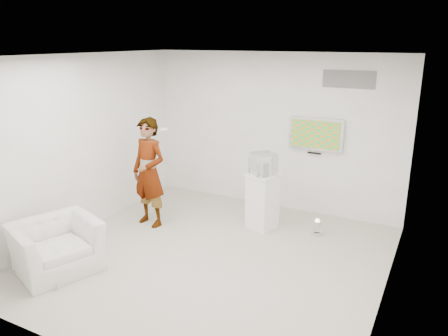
% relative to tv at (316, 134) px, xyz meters
% --- Properties ---
extents(room, '(5.01, 5.01, 3.00)m').
position_rel_tv_xyz_m(room, '(-0.85, -2.45, -0.05)').
color(room, beige).
rests_on(room, ground).
extents(tv, '(1.00, 0.08, 0.60)m').
position_rel_tv_xyz_m(tv, '(0.00, 0.00, 0.00)').
color(tv, silver).
rests_on(tv, room).
extents(logo_decal, '(0.90, 0.02, 0.30)m').
position_rel_tv_xyz_m(logo_decal, '(0.50, 0.04, 1.00)').
color(logo_decal, slate).
rests_on(logo_decal, room).
extents(person, '(0.77, 0.57, 1.94)m').
position_rel_tv_xyz_m(person, '(-2.43, -1.84, -0.58)').
color(person, silver).
rests_on(person, room).
extents(armchair, '(1.33, 1.41, 0.73)m').
position_rel_tv_xyz_m(armchair, '(-2.64, -3.80, -1.18)').
color(armchair, silver).
rests_on(armchair, room).
extents(pedestal, '(0.59, 0.59, 0.99)m').
position_rel_tv_xyz_m(pedestal, '(-0.59, -1.06, -1.05)').
color(pedestal, white).
rests_on(pedestal, room).
extents(floor_uplight, '(0.19, 0.19, 0.28)m').
position_rel_tv_xyz_m(floor_uplight, '(0.37, -0.92, -1.41)').
color(floor_uplight, silver).
rests_on(floor_uplight, room).
extents(vitrine, '(0.51, 0.51, 0.37)m').
position_rel_tv_xyz_m(vitrine, '(-0.59, -1.06, -0.38)').
color(vitrine, white).
rests_on(vitrine, pedestal).
extents(console, '(0.08, 0.16, 0.21)m').
position_rel_tv_xyz_m(console, '(-0.59, -1.06, -0.45)').
color(console, white).
rests_on(console, pedestal).
extents(wii_remote, '(0.08, 0.14, 0.04)m').
position_rel_tv_xyz_m(wii_remote, '(-2.16, -1.73, 0.20)').
color(wii_remote, white).
rests_on(wii_remote, person).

